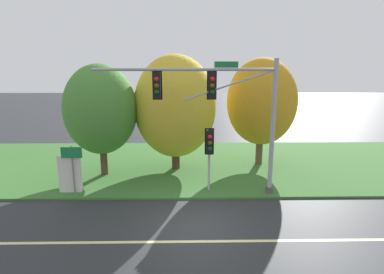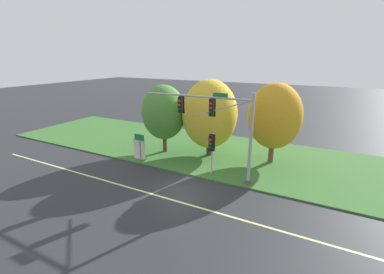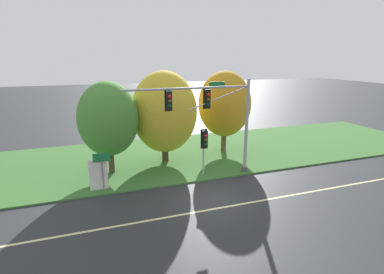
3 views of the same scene
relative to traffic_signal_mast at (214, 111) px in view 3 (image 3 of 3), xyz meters
name	(u,v)px [view 3 (image 3 of 3)]	position (x,y,z in m)	size (l,w,h in m)	color
ground_plane	(213,198)	(-1.34, -3.07, -4.60)	(160.00, 160.00, 0.00)	#282B2D
lane_stripe	(221,208)	(-1.34, -4.27, -4.60)	(36.00, 0.16, 0.01)	beige
grass_verge	(174,155)	(-1.34, 5.18, -4.55)	(48.00, 11.50, 0.10)	#386B2D
traffic_signal_mast	(214,111)	(0.00, 0.00, 0.00)	(8.69, 0.49, 6.58)	#9EA0A5
pedestrian_signal_near_kerb	(205,142)	(-0.57, 0.25, -2.13)	(0.46, 0.55, 3.25)	#9EA0A5
route_sign_post	(102,164)	(-7.32, 0.07, -2.82)	(1.02, 0.08, 2.44)	slate
tree_nearest_road	(108,119)	(-6.59, 2.95, -0.65)	(4.11, 4.11, 6.44)	#4C3823
tree_left_of_mast	(164,112)	(-2.39, 4.00, -0.59)	(4.95, 4.95, 7.02)	#423021
tree_behind_signpost	(225,104)	(3.09, 4.92, -0.41)	(4.42, 4.42, 6.87)	brown
info_kiosk	(98,175)	(-7.58, 0.29, -3.56)	(1.10, 0.24, 1.90)	silver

